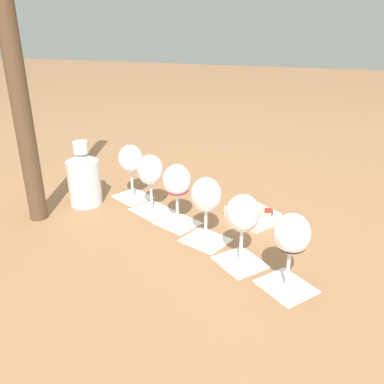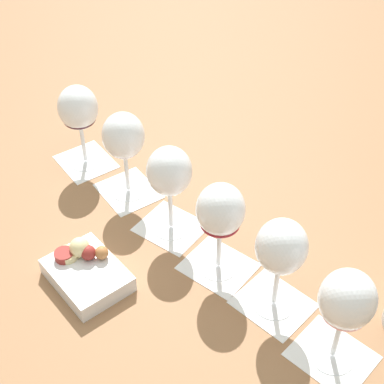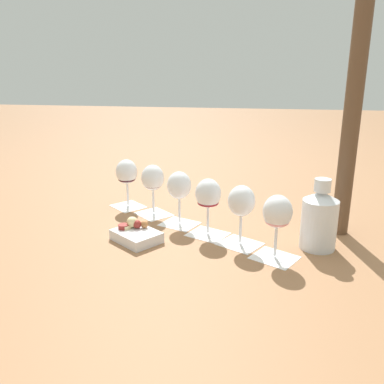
% 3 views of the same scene
% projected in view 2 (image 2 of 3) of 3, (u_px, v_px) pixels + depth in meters
% --- Properties ---
extents(ground_plane, '(8.00, 8.00, 0.00)m').
position_uv_depth(ground_plane, '(191.00, 244.00, 1.01)').
color(ground_plane, '#936642').
extents(tasting_card_0, '(0.14, 0.14, 0.00)m').
position_uv_depth(tasting_card_0, '(332.00, 356.00, 0.84)').
color(tasting_card_0, white).
rests_on(tasting_card_0, ground_plane).
extents(tasting_card_1, '(0.14, 0.14, 0.00)m').
position_uv_depth(tasting_card_1, '(273.00, 304.00, 0.91)').
color(tasting_card_1, white).
rests_on(tasting_card_1, ground_plane).
extents(tasting_card_2, '(0.14, 0.13, 0.00)m').
position_uv_depth(tasting_card_2, '(218.00, 266.00, 0.97)').
color(tasting_card_2, white).
rests_on(tasting_card_2, ground_plane).
extents(tasting_card_3, '(0.14, 0.13, 0.00)m').
position_uv_depth(tasting_card_3, '(171.00, 227.00, 1.04)').
color(tasting_card_3, white).
rests_on(tasting_card_3, ground_plane).
extents(tasting_card_4, '(0.15, 0.14, 0.00)m').
position_uv_depth(tasting_card_4, '(129.00, 191.00, 1.12)').
color(tasting_card_4, white).
rests_on(tasting_card_4, ground_plane).
extents(tasting_card_5, '(0.15, 0.14, 0.00)m').
position_uv_depth(tasting_card_5, '(86.00, 162.00, 1.18)').
color(tasting_card_5, white).
rests_on(tasting_card_5, ground_plane).
extents(wine_glass_0, '(0.08, 0.08, 0.17)m').
position_uv_depth(wine_glass_0, '(346.00, 303.00, 0.76)').
color(wine_glass_0, white).
rests_on(wine_glass_0, tasting_card_0).
extents(wine_glass_1, '(0.08, 0.08, 0.17)m').
position_uv_depth(wine_glass_1, '(281.00, 251.00, 0.84)').
color(wine_glass_1, white).
rests_on(wine_glass_1, tasting_card_1).
extents(wine_glass_2, '(0.08, 0.08, 0.17)m').
position_uv_depth(wine_glass_2, '(220.00, 213.00, 0.89)').
color(wine_glass_2, white).
rests_on(wine_glass_2, tasting_card_2).
extents(wine_glass_3, '(0.08, 0.08, 0.17)m').
position_uv_depth(wine_glass_3, '(169.00, 175.00, 0.96)').
color(wine_glass_3, white).
rests_on(wine_glass_3, tasting_card_3).
extents(wine_glass_4, '(0.08, 0.08, 0.17)m').
position_uv_depth(wine_glass_4, '(124.00, 140.00, 1.04)').
color(wine_glass_4, white).
rests_on(wine_glass_4, tasting_card_4).
extents(wine_glass_5, '(0.08, 0.08, 0.17)m').
position_uv_depth(wine_glass_5, '(78.00, 111.00, 1.10)').
color(wine_glass_5, white).
rests_on(wine_glass_5, tasting_card_5).
extents(snack_dish, '(0.16, 0.16, 0.06)m').
position_uv_depth(snack_dish, '(86.00, 271.00, 0.94)').
color(snack_dish, silver).
rests_on(snack_dish, ground_plane).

